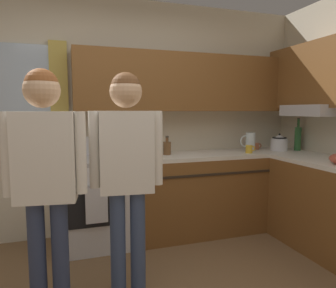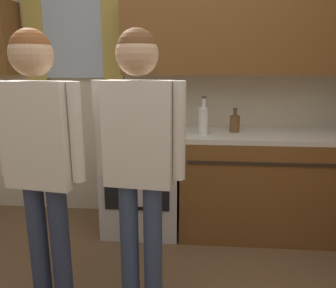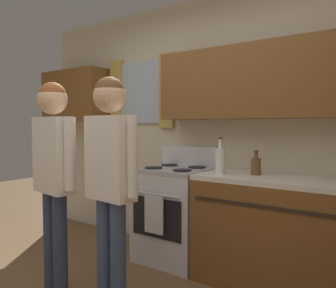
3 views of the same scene
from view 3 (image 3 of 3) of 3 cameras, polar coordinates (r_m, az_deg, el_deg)
name	(u,v)px [view 3 (image 3 of 3)]	position (r m, az deg, el deg)	size (l,w,h in m)	color
back_wall_unit	(214,112)	(3.29, 8.04, 5.59)	(4.60, 0.42, 2.60)	beige
stove_oven	(176,212)	(3.30, 1.32, -11.65)	(0.65, 0.67, 1.10)	silver
bottle_squat_brown	(256,166)	(2.86, 14.97, -3.63)	(0.08, 0.08, 0.21)	brown
bottle_milk_white	(220,160)	(2.84, 9.00, -2.74)	(0.08, 0.08, 0.31)	white
adult_left	(54,163)	(2.64, -19.15, -3.11)	(0.50, 0.22, 1.64)	#2D3856
adult_in_plaid	(110,167)	(2.28, -9.95, -3.89)	(0.51, 0.22, 1.64)	#38476B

